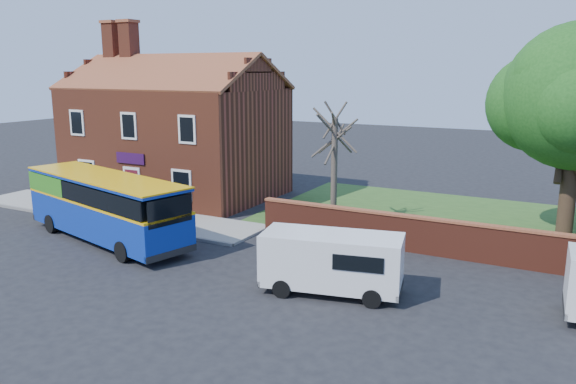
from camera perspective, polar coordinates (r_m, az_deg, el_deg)
The scene contains 9 objects.
ground at distance 23.17m, azimuth -15.32°, elevation -7.36°, with size 120.00×120.00×0.00m, color black.
pavement at distance 31.81m, azimuth -17.53°, elevation -2.02°, with size 18.00×3.50×0.12m, color gray.
kerb at distance 30.65m, azimuth -19.84°, elevation -2.70°, with size 18.00×0.15×0.14m, color slate.
grass_strip at distance 29.82m, azimuth 22.72°, elevation -3.44°, with size 26.00×12.00×0.04m, color #426B28.
shop_building at distance 35.40m, azimuth -11.30°, elevation 5.26°, with size 12.30×8.13×10.50m.
boundary_wall at distance 23.85m, azimuth 21.46°, elevation -5.17°, with size 22.00×0.38×1.60m.
bus at distance 26.85m, azimuth -18.38°, elevation -1.07°, with size 10.12×4.84×2.99m.
van_near at distance 19.60m, azimuth 4.51°, elevation -6.93°, with size 5.11×2.87×2.11m.
bare_tree at distance 27.49m, azimuth 4.72°, elevation 2.59°, with size 2.19×2.61×5.85m.
Camera 1 is at (15.19, -15.74, 7.64)m, focal length 35.00 mm.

